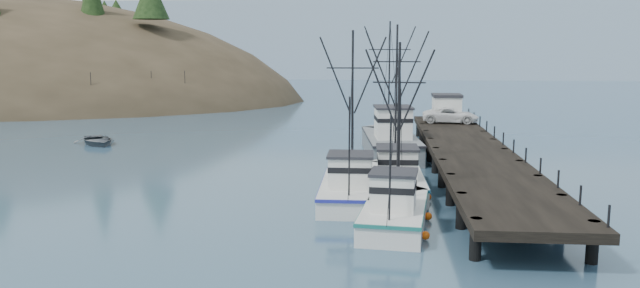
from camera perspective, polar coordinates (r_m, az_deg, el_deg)
The scene contains 12 objects.
ground at distance 34.25m, azimuth -6.49°, elevation -7.68°, with size 400.00×400.00×0.00m, color #2F4E69.
pier at distance 49.33m, azimuth 13.55°, elevation -0.73°, with size 6.00×44.00×2.00m.
distant_ridge at distance 202.39m, azimuth 6.14°, elevation 6.14°, with size 360.00×40.00×26.00m, color #9EB2C6.
distant_ridge_far at distance 222.32m, azimuth -7.00°, elevation 6.37°, with size 180.00×25.00×18.00m, color silver.
moored_sailboats at distance 98.07m, azimuth -18.32°, elevation 2.98°, with size 20.43×18.34×6.35m.
trawler_near at distance 34.75m, azimuth 6.90°, elevation -6.04°, with size 4.24×10.08×10.33m.
trawler_mid at distance 40.01m, azimuth 2.87°, elevation -3.99°, with size 3.84×11.15×11.11m.
trawler_far at distance 42.83m, azimuth 6.91°, elevation -3.18°, with size 3.86×11.27×11.56m.
work_vessel at distance 56.85m, azimuth 6.41°, elevation 0.26°, with size 5.49×14.64×12.34m.
pier_shed at distance 66.83m, azimuth 11.50°, elevation 3.32°, with size 3.00×3.20×2.80m.
pickup_truck at distance 64.93m, azimuth 11.86°, elevation 2.59°, with size 2.61×5.67×1.58m, color white.
motorboat at distance 66.42m, azimuth -19.66°, elevation -0.03°, with size 4.04×5.66×1.17m, color #54595E.
Camera 1 is at (6.77, -32.12, 9.77)m, focal length 35.00 mm.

